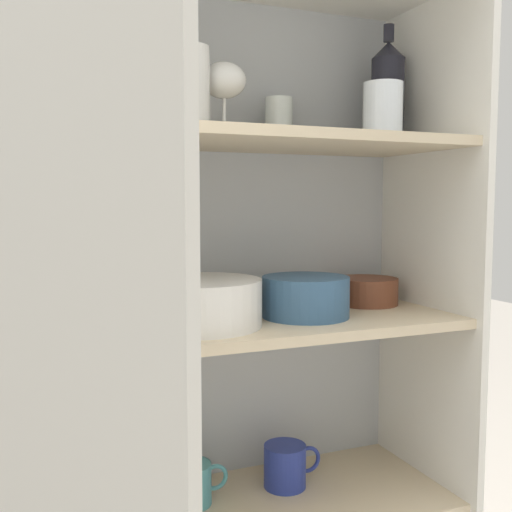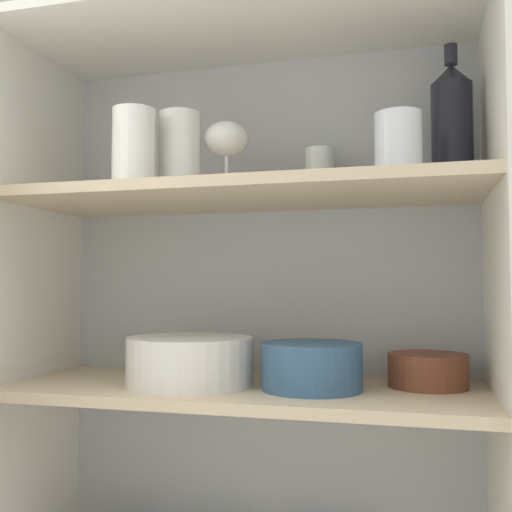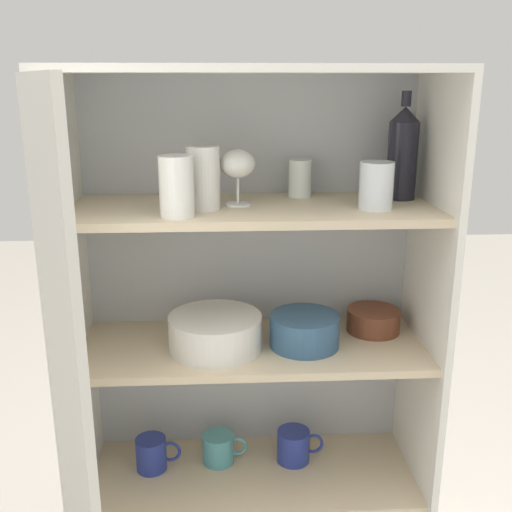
% 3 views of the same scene
% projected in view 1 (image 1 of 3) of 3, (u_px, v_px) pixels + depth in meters
% --- Properties ---
extents(cupboard_back_panel, '(0.92, 0.02, 1.41)m').
position_uv_depth(cupboard_back_panel, '(214.00, 319.00, 1.36)').
color(cupboard_back_panel, '#B2B7BC').
rests_on(cupboard_back_panel, ground_plane).
extents(cupboard_side_right, '(0.02, 0.37, 1.41)m').
position_uv_depth(cupboard_side_right, '(426.00, 318.00, 1.37)').
color(cupboard_side_right, white).
rests_on(cupboard_side_right, ground_plane).
extents(shelf_board_lower, '(0.88, 0.34, 0.02)m').
position_uv_depth(shelf_board_lower, '(243.00, 512.00, 1.23)').
color(shelf_board_lower, beige).
extents(shelf_board_middle, '(0.88, 0.34, 0.02)m').
position_uv_depth(shelf_board_middle, '(242.00, 325.00, 1.19)').
color(shelf_board_middle, beige).
extents(shelf_board_upper, '(0.88, 0.34, 0.02)m').
position_uv_depth(shelf_board_upper, '(242.00, 140.00, 1.16)').
color(shelf_board_upper, beige).
extents(cupboard_door, '(0.19, 0.43, 1.41)m').
position_uv_depth(cupboard_door, '(68.00, 433.00, 0.69)').
color(cupboard_door, silver).
rests_on(cupboard_door, ground_plane).
extents(tumbler_glass_0, '(0.08, 0.08, 0.11)m').
position_uv_depth(tumbler_glass_0, '(383.00, 111.00, 1.22)').
color(tumbler_glass_0, white).
rests_on(tumbler_glass_0, shelf_board_upper).
extents(tumbler_glass_1, '(0.06, 0.06, 0.10)m').
position_uv_depth(tumbler_glass_1, '(279.00, 120.00, 1.31)').
color(tumbler_glass_1, white).
rests_on(tumbler_glass_1, shelf_board_upper).
extents(tumbler_glass_2, '(0.08, 0.08, 0.15)m').
position_uv_depth(tumbler_glass_2, '(188.00, 89.00, 1.08)').
color(tumbler_glass_2, white).
rests_on(tumbler_glass_2, shelf_board_upper).
extents(tumbler_glass_3, '(0.08, 0.08, 0.14)m').
position_uv_depth(tumbler_glass_3, '(169.00, 82.00, 0.99)').
color(tumbler_glass_3, white).
rests_on(tumbler_glass_3, shelf_board_upper).
extents(wine_glass_0, '(0.09, 0.09, 0.14)m').
position_uv_depth(wine_glass_0, '(224.00, 83.00, 1.14)').
color(wine_glass_0, white).
rests_on(wine_glass_0, shelf_board_upper).
extents(wine_bottle, '(0.08, 0.08, 0.27)m').
position_uv_depth(wine_bottle, '(388.00, 93.00, 1.36)').
color(wine_bottle, black).
rests_on(wine_bottle, shelf_board_upper).
extents(plate_stack_white, '(0.24, 0.24, 0.09)m').
position_uv_depth(plate_stack_white, '(200.00, 303.00, 1.13)').
color(plate_stack_white, silver).
rests_on(plate_stack_white, shelf_board_middle).
extents(mixing_bowl_large, '(0.18, 0.18, 0.08)m').
position_uv_depth(mixing_bowl_large, '(306.00, 295.00, 1.23)').
color(mixing_bowl_large, '#33567A').
rests_on(mixing_bowl_large, shelf_board_middle).
extents(serving_bowl_small, '(0.14, 0.14, 0.06)m').
position_uv_depth(serving_bowl_small, '(366.00, 290.00, 1.38)').
color(serving_bowl_small, brown).
rests_on(serving_bowl_small, shelf_board_middle).
extents(coffee_mug_primary, '(0.13, 0.09, 0.09)m').
position_uv_depth(coffee_mug_primary, '(286.00, 466.00, 1.32)').
color(coffee_mug_primary, '#283893').
rests_on(coffee_mug_primary, shelf_board_lower).
extents(coffee_mug_extra_1, '(0.13, 0.08, 0.09)m').
position_uv_depth(coffee_mug_extra_1, '(101.00, 504.00, 1.15)').
color(coffee_mug_extra_1, '#283893').
rests_on(coffee_mug_extra_1, shelf_board_lower).
extents(coffee_mug_extra_2, '(0.13, 0.09, 0.09)m').
position_uv_depth(coffee_mug_extra_2, '(191.00, 484.00, 1.24)').
color(coffee_mug_extra_2, teal).
rests_on(coffee_mug_extra_2, shelf_board_lower).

